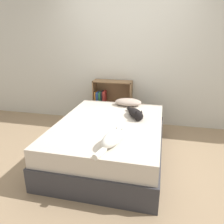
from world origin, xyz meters
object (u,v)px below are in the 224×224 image
Objects in this scene: cat_light at (113,138)px; pillow at (128,102)px; bed at (110,140)px; cat_dark at (136,114)px; bookshelf at (111,101)px.

pillow is at bearing 17.13° from cat_light.
cat_dark reaches higher than bed.
bookshelf is at bearing 130.24° from pillow.
bed is 0.74m from cat_light.
cat_light is at bearing -87.69° from pillow.
cat_light is 0.90m from cat_dark.
bookshelf reaches higher than pillow.
cat_light is (0.19, -0.62, 0.35)m from bed.
cat_dark is (0.33, 0.27, 0.34)m from bed.
bed is 1.37m from bookshelf.
cat_light is (0.06, -1.45, 0.01)m from pillow.
pillow reaches higher than bed.
bed is 2.30× the size of bookshelf.
bed is 0.90m from pillow.
bookshelf is (-0.48, 1.95, -0.17)m from cat_light.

